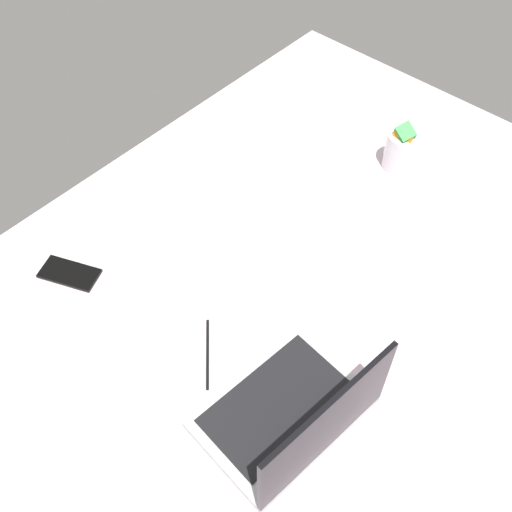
# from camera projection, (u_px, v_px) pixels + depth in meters

# --- Properties ---
(bed_mattress) EXTENTS (1.80, 1.40, 0.18)m
(bed_mattress) POSITION_uv_depth(u_px,v_px,m) (305.00, 322.00, 1.48)
(bed_mattress) COLOR silver
(bed_mattress) RESTS_ON ground
(laptop) EXTENTS (0.35, 0.26, 0.23)m
(laptop) POSITION_uv_depth(u_px,v_px,m) (293.00, 415.00, 1.19)
(laptop) COLOR #B7BABC
(laptop) RESTS_ON bed_mattress
(snack_cup) EXTENTS (0.09, 0.09, 0.15)m
(snack_cup) POSITION_uv_depth(u_px,v_px,m) (402.00, 148.00, 1.65)
(snack_cup) COLOR silver
(snack_cup) RESTS_ON bed_mattress
(cell_phone) EXTENTS (0.12, 0.16, 0.01)m
(cell_phone) POSITION_uv_depth(u_px,v_px,m) (70.00, 273.00, 1.46)
(cell_phone) COLOR black
(cell_phone) RESTS_ON bed_mattress
(charger_cable) EXTENTS (0.13, 0.12, 0.01)m
(charger_cable) POSITION_uv_depth(u_px,v_px,m) (208.00, 354.00, 1.32)
(charger_cable) COLOR black
(charger_cable) RESTS_ON bed_mattress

